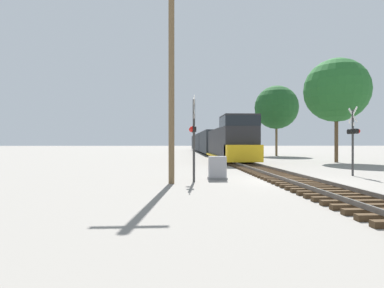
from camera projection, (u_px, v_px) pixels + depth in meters
ground_plane at (291, 181)px, 14.91m from camera, size 400.00×400.00×0.00m
rail_track_bed at (291, 179)px, 14.91m from camera, size 2.60×160.00×0.31m
freight_train at (208, 143)px, 55.75m from camera, size 3.14×62.43×4.48m
crossing_signal_near at (193, 133)px, 14.77m from camera, size 0.33×1.00×4.24m
crossing_signal_far at (353, 134)px, 17.45m from camera, size 0.34×1.00×4.02m
relay_cabinet at (217, 168)px, 15.68m from camera, size 1.00×0.54×1.22m
utility_pole at (171, 76)px, 14.11m from camera, size 1.80×0.28×9.88m
tree_far_right at (336, 90)px, 29.63m from camera, size 6.25×6.25×10.29m
tree_mid_background at (276, 107)px, 44.92m from camera, size 6.47×6.47×10.53m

